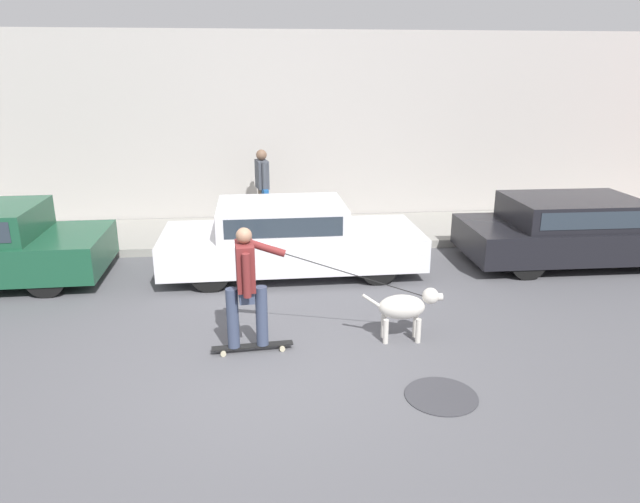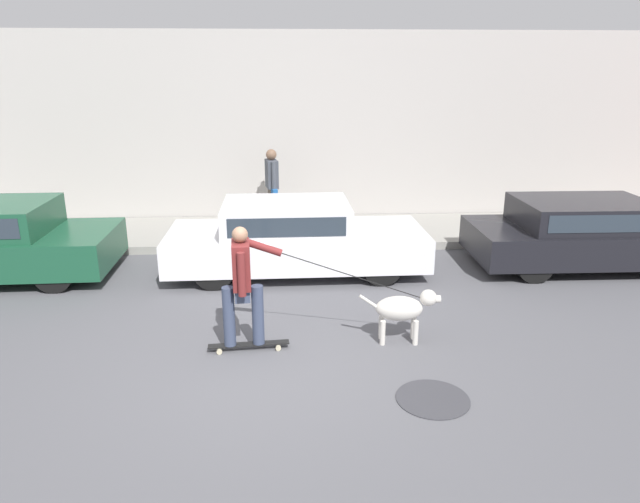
{
  "view_description": "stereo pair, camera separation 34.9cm",
  "coord_description": "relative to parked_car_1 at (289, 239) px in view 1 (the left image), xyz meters",
  "views": [
    {
      "loc": [
        -0.08,
        -6.03,
        3.38
      ],
      "look_at": [
        0.7,
        1.59,
        0.95
      ],
      "focal_mm": 32.0,
      "sensor_mm": 36.0,
      "label": 1
    },
    {
      "loc": [
        0.27,
        -6.06,
        3.38
      ],
      "look_at": [
        0.7,
        1.59,
        0.95
      ],
      "focal_mm": 32.0,
      "sensor_mm": 36.0,
      "label": 2
    }
  ],
  "objects": [
    {
      "name": "manhole_cover",
      "position": [
        1.43,
        -4.23,
        -0.6
      ],
      "size": [
        0.8,
        0.8,
        0.01
      ],
      "color": "#38383D",
      "rests_on": "ground_plane"
    },
    {
      "name": "ground_plane",
      "position": [
        -0.36,
        -3.47,
        -0.6
      ],
      "size": [
        36.0,
        36.0,
        0.0
      ],
      "primitive_type": "plane",
      "color": "#545459"
    },
    {
      "name": "parked_car_1",
      "position": [
        0.0,
        0.0,
        0.0
      ],
      "size": [
        4.46,
        1.86,
        1.24
      ],
      "rotation": [
        0.0,
        0.0,
        0.01
      ],
      "color": "black",
      "rests_on": "ground_plane"
    },
    {
      "name": "skateboarder",
      "position": [
        -0.66,
        -2.97,
        0.31
      ],
      "size": [
        2.82,
        0.61,
        1.62
      ],
      "rotation": [
        0.0,
        0.0,
        0.08
      ],
      "color": "beige",
      "rests_on": "ground_plane"
    },
    {
      "name": "pedestrian_with_bag",
      "position": [
        -0.43,
        2.66,
        0.46
      ],
      "size": [
        0.31,
        0.76,
        1.65
      ],
      "rotation": [
        0.0,
        0.0,
        3.34
      ],
      "color": "brown",
      "rests_on": "sidewalk_curb"
    },
    {
      "name": "parked_car_2",
      "position": [
        5.26,
        0.0,
        -0.0
      ],
      "size": [
        4.22,
        1.86,
        1.21
      ],
      "rotation": [
        0.0,
        0.0,
        -0.01
      ],
      "color": "black",
      "rests_on": "ground_plane"
    },
    {
      "name": "dog",
      "position": [
        1.36,
        -2.84,
        -0.14
      ],
      "size": [
        1.05,
        0.35,
        0.72
      ],
      "rotation": [
        0.0,
        0.0,
        -0.05
      ],
      "color": "beige",
      "rests_on": "ground_plane"
    },
    {
      "name": "back_wall",
      "position": [
        -0.36,
        3.63,
        1.52
      ],
      "size": [
        32.0,
        0.3,
        4.24
      ],
      "color": "#B2ADA8",
      "rests_on": "ground_plane"
    },
    {
      "name": "sidewalk_curb",
      "position": [
        -0.36,
        2.28,
        -0.52
      ],
      "size": [
        30.0,
        2.36,
        0.16
      ],
      "color": "gray",
      "rests_on": "ground_plane"
    }
  ]
}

